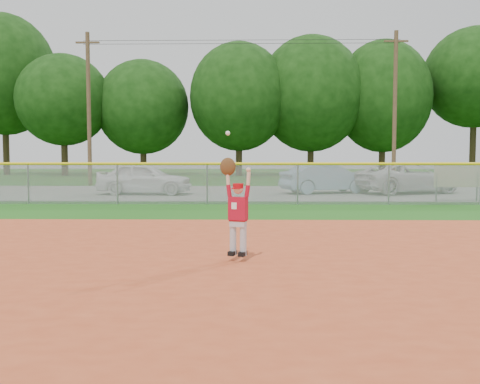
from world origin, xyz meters
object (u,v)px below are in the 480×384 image
(car_blue, at_px, (326,178))
(car_white_b, at_px, (407,178))
(sponsor_sign, at_px, (457,176))
(ballplayer, at_px, (236,207))
(car_white_a, at_px, (145,178))

(car_blue, distance_m, car_white_b, 3.79)
(sponsor_sign, bearing_deg, ballplayer, -124.74)
(car_white_a, xyz_separation_m, sponsor_sign, (12.77, -3.41, 0.26))
(car_white_a, relative_size, car_blue, 1.01)
(car_blue, relative_size, car_white_b, 0.83)
(ballplayer, bearing_deg, sponsor_sign, 55.26)
(car_white_b, bearing_deg, car_white_a, 71.75)
(car_white_a, relative_size, car_white_b, 0.83)
(car_blue, bearing_deg, ballplayer, 148.05)
(car_white_a, distance_m, ballplayer, 15.87)
(car_blue, bearing_deg, car_white_b, -107.90)
(ballplayer, bearing_deg, car_white_a, 106.86)
(sponsor_sign, distance_m, ballplayer, 14.33)
(car_blue, height_order, car_white_b, car_white_b)
(sponsor_sign, bearing_deg, car_white_a, 165.06)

